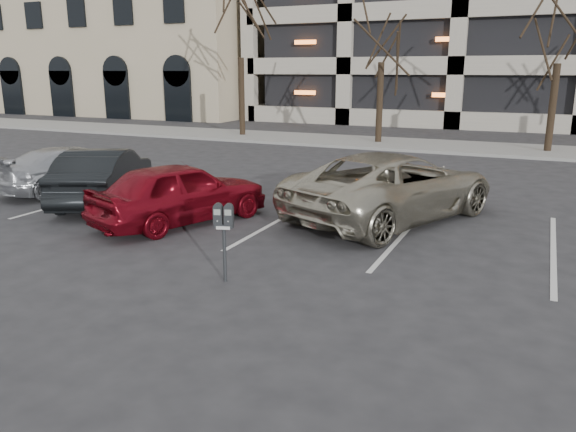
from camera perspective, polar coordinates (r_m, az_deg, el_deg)
The scene contains 12 objects.
ground at distance 10.15m, azimuth 1.04°, elevation -4.16°, with size 140.00×140.00×0.00m, color #28282B.
sidewalk at distance 25.32m, azimuth 15.73°, elevation 6.81°, with size 80.00×4.00×0.12m, color gray.
stall_lines at distance 12.71m, azimuth -0.62°, elevation -0.25°, with size 16.90×5.20×0.00m.
office_building at distance 50.31m, azimuth -15.73°, elevation 18.93°, with size 26.00×16.20×15.00m.
tree_a at distance 28.56m, azimuth -4.90°, elevation 20.42°, with size 3.76×3.76×8.54m.
tree_b at distance 25.86m, azimuth 9.67°, elevation 19.99°, with size 3.51×3.51×7.99m.
tree_c at distance 24.94m, azimuth 26.27°, elevation 18.66°, with size 3.44×3.44×7.81m.
parking_meter at distance 8.77m, azimuth -6.55°, elevation -0.75°, with size 0.34×0.21×1.25m.
suv_silver at distance 12.76m, azimuth 10.59°, elevation 3.01°, with size 4.41×5.98×1.52m.
car_red at distance 12.47m, azimuth -10.88°, elevation 2.39°, with size 1.61×4.01×1.37m, color maroon.
car_dark at distance 14.89m, azimuth -18.20°, elevation 3.92°, with size 1.47×4.20×1.38m, color black.
car_silver at distance 16.62m, azimuth -20.64°, elevation 4.51°, with size 1.73×4.26×1.24m, color #B5B8BE.
Camera 1 is at (3.81, -8.82, 3.27)m, focal length 35.00 mm.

